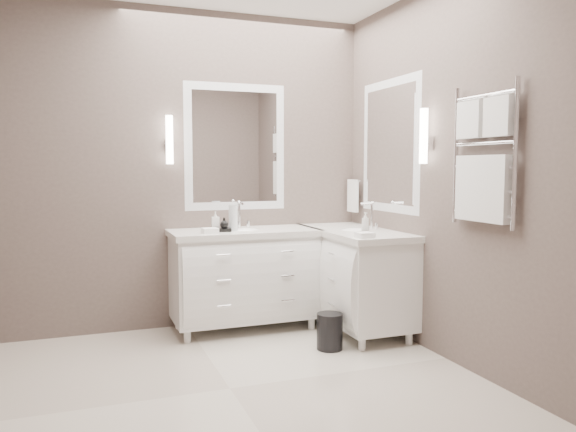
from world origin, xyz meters
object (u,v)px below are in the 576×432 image
object	(u,v)px
vanity_back	(245,272)
vanity_right	(355,272)
waste_bin	(330,331)
towel_ladder	(483,164)

from	to	relation	value
vanity_back	vanity_right	distance (m)	0.93
vanity_back	waste_bin	xyz separation A→B (m)	(0.45, -0.75, -0.35)
waste_bin	vanity_back	bearing A→B (deg)	120.96
vanity_right	waste_bin	distance (m)	0.69
vanity_back	waste_bin	distance (m)	0.94
vanity_back	waste_bin	size ratio (longest dim) A/B	4.52
waste_bin	vanity_right	bearing A→B (deg)	44.99
vanity_back	waste_bin	world-z (taller)	vanity_back
vanity_back	vanity_right	world-z (taller)	same
vanity_back	towel_ladder	world-z (taller)	towel_ladder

